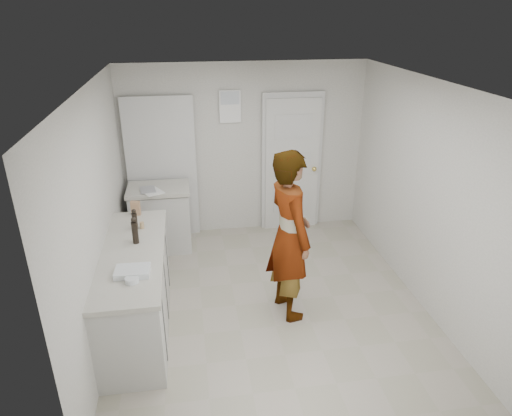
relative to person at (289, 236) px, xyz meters
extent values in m
plane|color=#A19C87|center=(-0.18, 0.17, -0.95)|extent=(4.00, 4.00, 0.00)
plane|color=#B2B1A8|center=(-0.18, 2.17, 0.30)|extent=(3.50, 0.00, 3.50)
plane|color=#B2B1A8|center=(-0.18, -1.83, 0.30)|extent=(3.50, 0.00, 3.50)
plane|color=#B2B1A8|center=(-1.93, 0.17, 0.30)|extent=(0.00, 4.00, 4.00)
plane|color=#B2B1A8|center=(1.57, 0.17, 0.30)|extent=(0.00, 4.00, 4.00)
plane|color=silver|center=(-0.18, 0.17, 1.55)|extent=(4.00, 4.00, 0.00)
cube|color=silver|center=(0.52, 2.10, 0.05)|extent=(0.80, 0.05, 2.00)
cube|color=silver|center=(0.52, 2.13, 0.08)|extent=(0.90, 0.04, 2.10)
sphere|color=#D7B653|center=(0.85, 2.05, 0.00)|extent=(0.07, 0.07, 0.07)
cube|color=white|center=(-0.38, 2.14, 0.95)|extent=(0.30, 0.02, 0.45)
cube|color=black|center=(-1.38, 2.14, 0.07)|extent=(0.90, 0.05, 2.04)
cube|color=silver|center=(-1.38, 2.11, 0.08)|extent=(0.98, 0.02, 2.10)
cube|color=beige|center=(-1.63, -0.03, -0.52)|extent=(0.60, 1.90, 0.86)
cube|color=black|center=(-1.63, -0.03, -0.91)|extent=(0.56, 1.86, 0.08)
cube|color=beige|center=(-1.63, -0.03, -0.05)|extent=(0.64, 1.96, 0.05)
cube|color=beige|center=(-1.43, 1.72, -0.52)|extent=(0.80, 0.55, 0.86)
cube|color=black|center=(-1.43, 1.72, -0.91)|extent=(0.75, 0.54, 0.08)
cube|color=beige|center=(-1.43, 1.72, -0.05)|extent=(0.84, 0.61, 0.05)
imported|color=silver|center=(0.00, 0.00, 0.00)|extent=(0.60, 0.78, 1.90)
cube|color=#956C4A|center=(-1.65, 0.85, 0.06)|extent=(0.11, 0.07, 0.17)
cylinder|color=tan|center=(-1.56, 0.48, 0.01)|extent=(0.05, 0.05, 0.07)
cylinder|color=black|center=(-1.63, 0.48, 0.07)|extent=(0.06, 0.06, 0.19)
sphere|color=black|center=(-1.63, 0.48, 0.19)|extent=(0.05, 0.05, 0.05)
cylinder|color=black|center=(-1.60, 0.14, 0.09)|extent=(0.06, 0.06, 0.24)
sphere|color=black|center=(-1.60, 0.14, 0.24)|extent=(0.06, 0.06, 0.06)
cube|color=silver|center=(-1.58, -0.47, 0.00)|extent=(0.32, 0.23, 0.06)
cube|color=silver|center=(-1.58, -0.47, 0.00)|extent=(0.28, 0.19, 0.04)
cylinder|color=silver|center=(-1.58, -0.61, 0.00)|extent=(0.12, 0.12, 0.05)
sphere|color=white|center=(-1.60, -0.62, 0.00)|extent=(0.04, 0.04, 0.04)
sphere|color=white|center=(-1.56, -0.60, 0.00)|extent=(0.04, 0.04, 0.04)
cube|color=white|center=(-1.51, 1.56, -0.02)|extent=(0.34, 0.37, 0.01)
camera|label=1|loc=(-1.02, -4.19, 2.24)|focal=32.00mm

